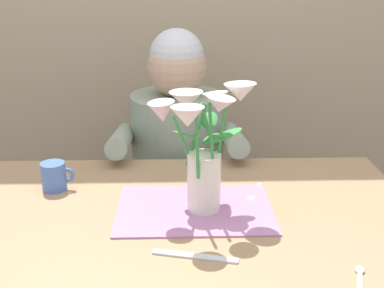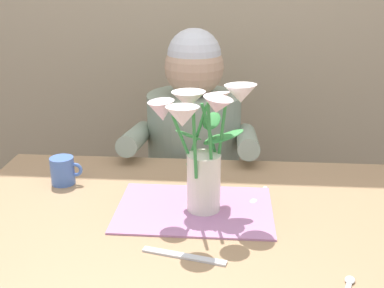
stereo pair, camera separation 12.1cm
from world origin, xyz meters
The scene contains 8 objects.
dining_table centered at (0.00, 0.00, 0.64)m, with size 1.20×0.80×0.74m.
seated_person centered at (-0.02, 0.62, 0.56)m, with size 0.45×0.47×1.14m.
striped_placemat centered at (0.02, 0.04, 0.74)m, with size 0.40×0.28×0.01m, color #B275A3.
flower_vase centered at (0.04, 0.04, 0.93)m, with size 0.29×0.26×0.33m.
dinner_knife centered at (0.01, -0.17, 0.74)m, with size 0.19×0.02×0.01m, color silver.
tea_cup centered at (-0.37, 0.18, 0.78)m, with size 0.09×0.07×0.08m.
spoon_0 centered at (0.18, 0.12, 0.74)m, with size 0.06×0.12×0.01m.
spoon_1 centered at (0.34, -0.26, 0.74)m, with size 0.05×0.12×0.01m.
Camera 2 is at (0.10, -1.09, 1.34)m, focal length 46.00 mm.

